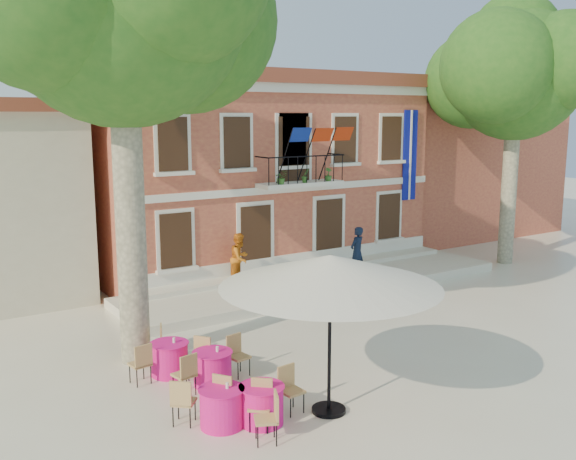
# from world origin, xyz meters

# --- Properties ---
(ground) EXTENTS (90.00, 90.00, 0.00)m
(ground) POSITION_xyz_m (0.00, 0.00, 0.00)
(ground) COLOR beige
(ground) RESTS_ON ground
(main_building) EXTENTS (13.50, 9.59, 7.50)m
(main_building) POSITION_xyz_m (2.00, 9.99, 3.78)
(main_building) COLOR #C36A46
(main_building) RESTS_ON ground
(neighbor_east) EXTENTS (9.40, 9.40, 6.40)m
(neighbor_east) POSITION_xyz_m (14.00, 11.00, 3.22)
(neighbor_east) COLOR #C36A46
(neighbor_east) RESTS_ON ground
(terrace) EXTENTS (14.00, 3.40, 0.30)m
(terrace) POSITION_xyz_m (2.00, 4.40, 0.15)
(terrace) COLOR silver
(terrace) RESTS_ON ground
(plane_tree_west) EXTENTS (5.80, 5.80, 11.40)m
(plane_tree_west) POSITION_xyz_m (-5.69, 1.35, 8.41)
(plane_tree_west) COLOR #A59E84
(plane_tree_west) RESTS_ON ground
(plane_tree_east) EXTENTS (5.09, 5.09, 10.00)m
(plane_tree_east) POSITION_xyz_m (10.55, 3.34, 7.38)
(plane_tree_east) COLOR #A59E84
(plane_tree_east) RESTS_ON ground
(patio_umbrella) EXTENTS (4.37, 4.37, 3.25)m
(patio_umbrella) POSITION_xyz_m (-3.40, -3.43, 2.92)
(patio_umbrella) COLOR black
(patio_umbrella) RESTS_ON ground
(pedestrian_navy) EXTENTS (0.74, 0.60, 1.77)m
(pedestrian_navy) POSITION_xyz_m (3.34, 3.97, 1.18)
(pedestrian_navy) COLOR black
(pedestrian_navy) RESTS_ON terrace
(pedestrian_orange) EXTENTS (1.05, 0.98, 1.71)m
(pedestrian_orange) POSITION_xyz_m (-0.56, 5.40, 1.16)
(pedestrian_orange) COLOR #C76817
(pedestrian_orange) RESTS_ON terrace
(cafe_table_0) EXTENTS (1.73, 1.86, 0.95)m
(cafe_table_0) POSITION_xyz_m (-5.34, 0.09, 0.43)
(cafe_table_0) COLOR #E61571
(cafe_table_0) RESTS_ON ground
(cafe_table_1) EXTENTS (1.72, 1.58, 0.95)m
(cafe_table_1) POSITION_xyz_m (-5.49, -2.80, 0.42)
(cafe_table_1) COLOR #E61571
(cafe_table_1) RESTS_ON ground
(cafe_table_2) EXTENTS (1.70, 1.86, 0.95)m
(cafe_table_2) POSITION_xyz_m (-4.78, -3.11, 0.43)
(cafe_table_2) COLOR #E61571
(cafe_table_2) RESTS_ON ground
(cafe_table_3) EXTENTS (1.96, 0.90, 0.95)m
(cafe_table_3) POSITION_xyz_m (-4.77, -0.96, 0.42)
(cafe_table_3) COLOR #E61571
(cafe_table_3) RESTS_ON ground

